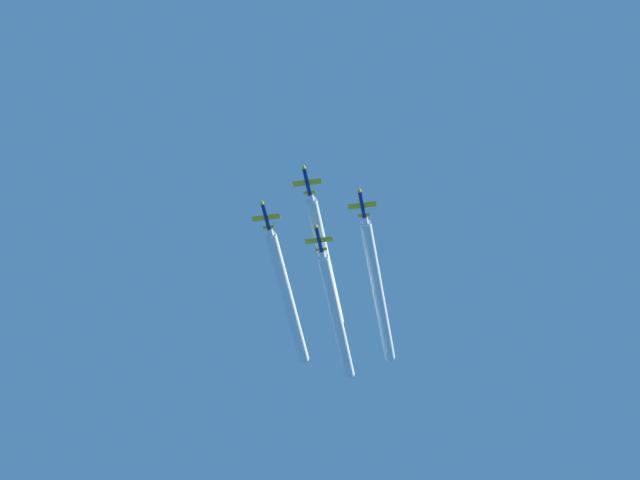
# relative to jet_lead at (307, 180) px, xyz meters

# --- Properties ---
(jet_lead) EXTENTS (7.95, 11.58, 2.78)m
(jet_lead) POSITION_rel_jet_lead_xyz_m (0.00, 0.00, 0.00)
(jet_lead) COLOR navy
(jet_left_wingman) EXTENTS (7.95, 11.58, 2.78)m
(jet_left_wingman) POSITION_rel_jet_lead_xyz_m (-13.85, -9.40, -1.54)
(jet_left_wingman) COLOR navy
(jet_right_wingman) EXTENTS (7.95, 11.58, 2.78)m
(jet_right_wingman) POSITION_rel_jet_lead_xyz_m (13.17, -9.17, -2.15)
(jet_right_wingman) COLOR navy
(jet_slot) EXTENTS (7.95, 11.58, 2.78)m
(jet_slot) POSITION_rel_jet_lead_xyz_m (-0.34, -18.26, -4.22)
(jet_slot) COLOR navy
(smoke_trail_lead) EXTENTS (3.26, 53.86, 3.26)m
(smoke_trail_lead) POSITION_rel_jet_lead_xyz_m (-0.00, -32.23, -0.03)
(smoke_trail_lead) COLOR white
(smoke_trail_left_wingman) EXTENTS (3.26, 62.29, 3.26)m
(smoke_trail_left_wingman) POSITION_rel_jet_lead_xyz_m (-13.85, -45.83, -1.57)
(smoke_trail_left_wingman) COLOR white
(smoke_trail_right_wingman) EXTENTS (3.26, 58.42, 3.26)m
(smoke_trail_right_wingman) POSITION_rel_jet_lead_xyz_m (13.17, -43.68, -2.17)
(smoke_trail_right_wingman) COLOR white
(smoke_trail_slot) EXTENTS (3.26, 56.70, 3.26)m
(smoke_trail_slot) POSITION_rel_jet_lead_xyz_m (-0.34, -51.91, -4.25)
(smoke_trail_slot) COLOR white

